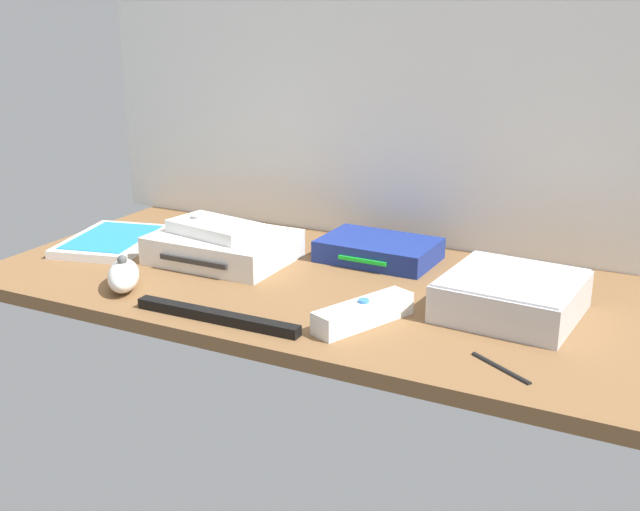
# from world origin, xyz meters

# --- Properties ---
(ground_plane) EXTENTS (1.00, 0.48, 0.02)m
(ground_plane) POSITION_xyz_m (0.00, 0.00, -0.01)
(ground_plane) COLOR brown
(ground_plane) RESTS_ON ground
(back_wall) EXTENTS (1.10, 0.01, 0.64)m
(back_wall) POSITION_xyz_m (0.00, 0.25, 0.32)
(back_wall) COLOR white
(back_wall) RESTS_ON ground
(game_console) EXTENTS (0.21, 0.17, 0.04)m
(game_console) POSITION_xyz_m (-0.18, 0.02, 0.02)
(game_console) COLOR white
(game_console) RESTS_ON ground_plane
(mini_computer) EXTENTS (0.18, 0.18, 0.05)m
(mini_computer) POSITION_xyz_m (0.28, -0.00, 0.03)
(mini_computer) COLOR silver
(mini_computer) RESTS_ON ground_plane
(game_case) EXTENTS (0.18, 0.22, 0.02)m
(game_case) POSITION_xyz_m (-0.40, 0.00, 0.01)
(game_case) COLOR white
(game_case) RESTS_ON ground_plane
(network_router) EXTENTS (0.18, 0.13, 0.03)m
(network_router) POSITION_xyz_m (0.04, 0.13, 0.02)
(network_router) COLOR navy
(network_router) RESTS_ON ground_plane
(remote_wand) EXTENTS (0.09, 0.15, 0.03)m
(remote_wand) POSITION_xyz_m (0.12, -0.12, 0.02)
(remote_wand) COLOR white
(remote_wand) RESTS_ON ground_plane
(remote_nunchuk) EXTENTS (0.09, 0.11, 0.05)m
(remote_nunchuk) POSITION_xyz_m (-0.24, -0.16, 0.02)
(remote_nunchuk) COLOR white
(remote_nunchuk) RESTS_ON ground_plane
(remote_classic_pad) EXTENTS (0.16, 0.10, 0.02)m
(remote_classic_pad) POSITION_xyz_m (-0.19, 0.01, 0.05)
(remote_classic_pad) COLOR white
(remote_classic_pad) RESTS_ON game_console
(sensor_bar) EXTENTS (0.24, 0.02, 0.01)m
(sensor_bar) POSITION_xyz_m (-0.05, -0.20, 0.01)
(sensor_bar) COLOR black
(sensor_bar) RESTS_ON ground_plane
(stylus_pen) EXTENTS (0.08, 0.05, 0.01)m
(stylus_pen) POSITION_xyz_m (0.31, -0.17, 0.00)
(stylus_pen) COLOR black
(stylus_pen) RESTS_ON ground_plane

